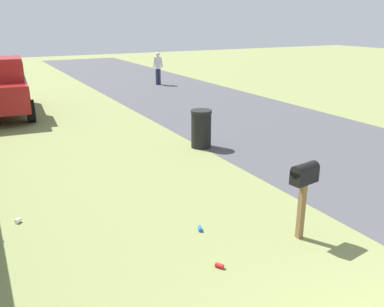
% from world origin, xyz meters
% --- Properties ---
extents(road_asphalt, '(60.00, 6.19, 0.01)m').
position_xyz_m(road_asphalt, '(6.00, -4.72, 0.00)').
color(road_asphalt, '#47474C').
rests_on(road_asphalt, ground).
extents(mailbox, '(0.27, 0.49, 1.27)m').
position_xyz_m(mailbox, '(3.65, -0.63, 1.01)').
color(mailbox, brown).
rests_on(mailbox, ground).
extents(trash_bin, '(0.57, 0.57, 1.03)m').
position_xyz_m(trash_bin, '(8.64, -1.62, 0.52)').
color(trash_bin, black).
rests_on(trash_bin, ground).
extents(pedestrian, '(0.30, 0.57, 1.69)m').
position_xyz_m(pedestrian, '(19.44, -5.05, 0.98)').
color(pedestrian, '#2D3351').
rests_on(pedestrian, ground).
extents(litter_can_by_mailbox, '(0.14, 0.12, 0.07)m').
position_xyz_m(litter_can_by_mailbox, '(3.53, 0.94, 0.03)').
color(litter_can_by_mailbox, red).
rests_on(litter_can_by_mailbox, ground).
extents(litter_can_midfield_a, '(0.14, 0.10, 0.07)m').
position_xyz_m(litter_can_midfield_a, '(4.59, 0.66, 0.03)').
color(litter_can_midfield_a, blue).
rests_on(litter_can_midfield_a, ground).
extents(litter_cup_far_scatter, '(0.13, 0.13, 0.08)m').
position_xyz_m(litter_cup_far_scatter, '(6.31, 3.30, 0.04)').
color(litter_cup_far_scatter, white).
rests_on(litter_cup_far_scatter, ground).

